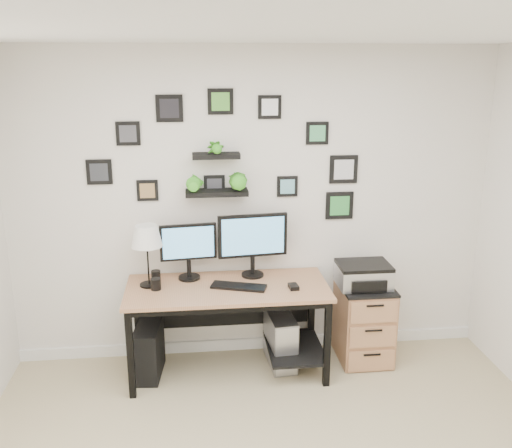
{
  "coord_description": "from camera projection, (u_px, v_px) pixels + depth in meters",
  "views": [
    {
      "loc": [
        -0.48,
        -2.56,
        2.48
      ],
      "look_at": [
        0.01,
        1.83,
        1.2
      ],
      "focal_mm": 40.0,
      "sensor_mm": 36.0,
      "label": 1
    }
  ],
  "objects": [
    {
      "name": "pc_tower_black",
      "position": [
        149.0,
        350.0,
        4.61
      ],
      "size": [
        0.23,
        0.45,
        0.43
      ],
      "primitive_type": "cube",
      "rotation": [
        0.0,
        0.0,
        -0.1
      ],
      "color": "black",
      "rests_on": "ground"
    },
    {
      "name": "table_lamp",
      "position": [
        147.0,
        238.0,
        4.42
      ],
      "size": [
        0.24,
        0.24,
        0.5
      ],
      "color": "black",
      "rests_on": "desk"
    },
    {
      "name": "pen_cup",
      "position": [
        156.0,
        276.0,
        4.59
      ],
      "size": [
        0.08,
        0.08,
        0.1
      ],
      "primitive_type": "cylinder",
      "color": "black",
      "rests_on": "desk"
    },
    {
      "name": "monitor_left",
      "position": [
        188.0,
        247.0,
        4.59
      ],
      "size": [
        0.46,
        0.2,
        0.47
      ],
      "color": "black",
      "rests_on": "desk"
    },
    {
      "name": "wall_decor",
      "position": [
        225.0,
        165.0,
        4.54
      ],
      "size": [
        2.2,
        0.18,
        1.09
      ],
      "color": "black",
      "rests_on": "ground"
    },
    {
      "name": "keyboard",
      "position": [
        239.0,
        286.0,
        4.48
      ],
      "size": [
        0.45,
        0.27,
        0.02
      ],
      "primitive_type": "cube",
      "rotation": [
        0.0,
        0.0,
        -0.32
      ],
      "color": "black",
      "rests_on": "desk"
    },
    {
      "name": "file_cabinet",
      "position": [
        364.0,
        322.0,
        4.84
      ],
      "size": [
        0.43,
        0.53,
        0.67
      ],
      "color": "#B07B53",
      "rests_on": "ground"
    },
    {
      "name": "pc_tower_grey",
      "position": [
        281.0,
        340.0,
        4.77
      ],
      "size": [
        0.24,
        0.46,
        0.45
      ],
      "color": "gray",
      "rests_on": "ground"
    },
    {
      "name": "printer",
      "position": [
        364.0,
        275.0,
        4.7
      ],
      "size": [
        0.43,
        0.35,
        0.19
      ],
      "color": "silver",
      "rests_on": "file_cabinet"
    },
    {
      "name": "monitor_right",
      "position": [
        253.0,
        240.0,
        4.64
      ],
      "size": [
        0.57,
        0.2,
        0.53
      ],
      "color": "black",
      "rests_on": "desk"
    },
    {
      "name": "desk",
      "position": [
        232.0,
        299.0,
        4.58
      ],
      "size": [
        1.6,
        0.7,
        0.75
      ],
      "color": "#B07B53",
      "rests_on": "ground"
    },
    {
      "name": "mouse",
      "position": [
        294.0,
        287.0,
        4.47
      ],
      "size": [
        0.08,
        0.11,
        0.03
      ],
      "primitive_type": "cube",
      "rotation": [
        0.0,
        0.0,
        0.09
      ],
      "color": "black",
      "rests_on": "desk"
    },
    {
      "name": "room",
      "position": [
        253.0,
        343.0,
        5.07
      ],
      "size": [
        4.0,
        4.0,
        4.0
      ],
      "color": "#C1B189",
      "rests_on": "ground"
    },
    {
      "name": "mug",
      "position": [
        156.0,
        284.0,
        4.44
      ],
      "size": [
        0.08,
        0.08,
        0.09
      ],
      "primitive_type": "cylinder",
      "color": "black",
      "rests_on": "desk"
    }
  ]
}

